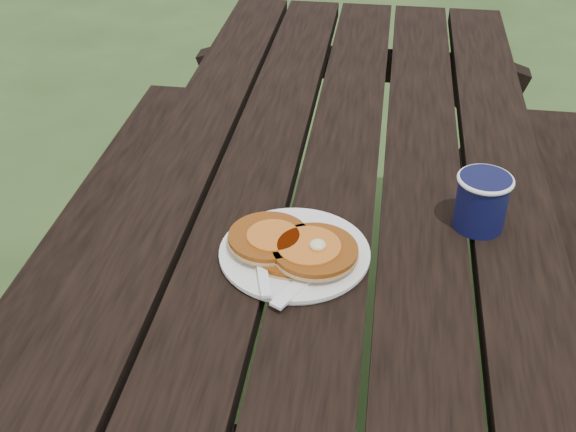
# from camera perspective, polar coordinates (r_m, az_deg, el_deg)

# --- Properties ---
(ground) EXTENTS (60.00, 60.00, 0.00)m
(ground) POSITION_cam_1_polar(r_m,az_deg,el_deg) (1.86, 3.16, -16.03)
(ground) COLOR #2A411C
(ground) RESTS_ON ground
(picnic_table) EXTENTS (1.36, 1.80, 0.75)m
(picnic_table) POSITION_cam_1_polar(r_m,az_deg,el_deg) (1.59, 3.59, -7.69)
(picnic_table) COLOR black
(picnic_table) RESTS_ON ground
(plate) EXTENTS (0.27, 0.27, 0.01)m
(plate) POSITION_cam_1_polar(r_m,az_deg,el_deg) (1.12, 0.52, -3.00)
(plate) COLOR white
(plate) RESTS_ON picnic_table
(pancake_stack) EXTENTS (0.20, 0.15, 0.04)m
(pancake_stack) POSITION_cam_1_polar(r_m,az_deg,el_deg) (1.10, 0.39, -2.41)
(pancake_stack) COLOR #88410F
(pancake_stack) RESTS_ON plate
(knife) EXTENTS (0.10, 0.17, 0.00)m
(knife) POSITION_cam_1_polar(r_m,az_deg,el_deg) (1.07, 1.87, -4.57)
(knife) COLOR white
(knife) RESTS_ON plate
(fork) EXTENTS (0.08, 0.16, 0.01)m
(fork) POSITION_cam_1_polar(r_m,az_deg,el_deg) (1.07, -2.02, -4.47)
(fork) COLOR white
(fork) RESTS_ON plate
(coffee_cup) EXTENTS (0.09, 0.09, 0.09)m
(coffee_cup) POSITION_cam_1_polar(r_m,az_deg,el_deg) (1.20, 15.10, 1.33)
(coffee_cup) COLOR #0C0E35
(coffee_cup) RESTS_ON picnic_table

